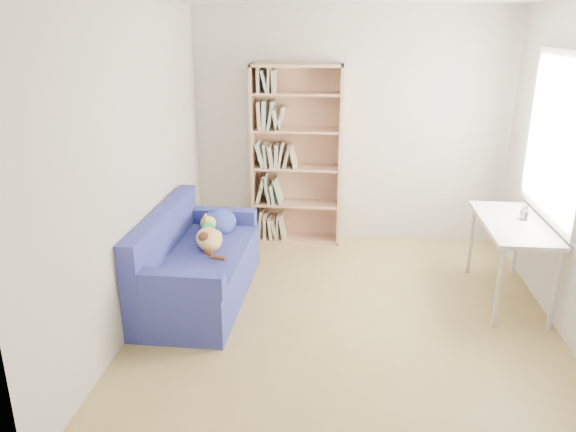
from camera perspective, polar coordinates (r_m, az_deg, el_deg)
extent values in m
plane|color=olive|center=(4.93, 5.84, -10.39)|extent=(4.00, 4.00, 0.00)
cube|color=silver|center=(6.39, 6.31, 8.92)|extent=(3.50, 0.04, 2.60)
cube|color=silver|center=(2.55, 6.62, -7.00)|extent=(3.50, 0.04, 2.60)
cube|color=silver|center=(4.75, -15.30, 4.80)|extent=(0.04, 4.00, 2.60)
cube|color=white|center=(5.30, 25.84, 7.23)|extent=(0.01, 1.20, 1.30)
cube|color=navy|center=(5.22, -8.90, -6.12)|extent=(0.83, 1.71, 0.42)
cube|color=navy|center=(5.15, -12.64, -1.68)|extent=(0.18, 1.70, 0.41)
cube|color=navy|center=(5.80, -7.19, -0.17)|extent=(0.80, 0.16, 0.19)
cube|color=navy|center=(4.42, -11.57, -6.74)|extent=(0.80, 0.16, 0.19)
cube|color=navy|center=(5.12, -8.81, -3.80)|extent=(0.81, 1.57, 0.05)
ellipsoid|color=#31419E|center=(5.57, -7.02, -0.62)|extent=(0.34, 0.37, 0.25)
ellipsoid|color=#C47C16|center=(5.14, -8.02, -2.34)|extent=(0.36, 0.48, 0.17)
ellipsoid|color=silver|center=(5.25, -7.05, -2.09)|extent=(0.19, 0.22, 0.11)
ellipsoid|color=#381A0F|center=(5.09, -8.51, -2.11)|extent=(0.20, 0.25, 0.08)
sphere|color=#C47C16|center=(5.40, -7.08, -0.76)|extent=(0.15, 0.15, 0.15)
cone|color=#C47C16|center=(5.42, -7.24, 0.09)|extent=(0.07, 0.08, 0.08)
cone|color=#C47C16|center=(5.35, -7.41, -0.16)|extent=(0.08, 0.08, 0.08)
cylinder|color=green|center=(5.34, -7.30, -1.25)|extent=(0.13, 0.08, 0.12)
cylinder|color=#381A0F|center=(4.94, -8.90, -3.76)|extent=(0.14, 0.16, 0.06)
cube|color=tan|center=(6.36, -3.51, 6.19)|extent=(0.03, 0.31, 2.00)
cube|color=tan|center=(6.28, 5.31, 5.97)|extent=(0.03, 0.31, 2.00)
cube|color=tan|center=(6.15, 0.92, 15.07)|extent=(1.00, 0.31, 0.03)
cube|color=tan|center=(6.59, 0.83, -2.27)|extent=(1.00, 0.31, 0.03)
cube|color=tan|center=(6.44, 0.98, 6.39)|extent=(1.00, 0.02, 2.00)
cube|color=silver|center=(5.34, 21.97, -0.75)|extent=(0.54, 1.19, 0.04)
cylinder|color=silver|center=(6.02, 22.22, -2.43)|extent=(0.04, 0.04, 0.71)
cylinder|color=silver|center=(5.07, 25.47, -6.90)|extent=(0.04, 0.04, 0.71)
cylinder|color=silver|center=(5.90, 18.09, -2.33)|extent=(0.04, 0.04, 0.71)
cylinder|color=silver|center=(4.93, 20.59, -6.91)|extent=(0.04, 0.04, 0.71)
cylinder|color=white|center=(5.41, 22.85, 0.09)|extent=(0.08, 0.08, 0.09)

